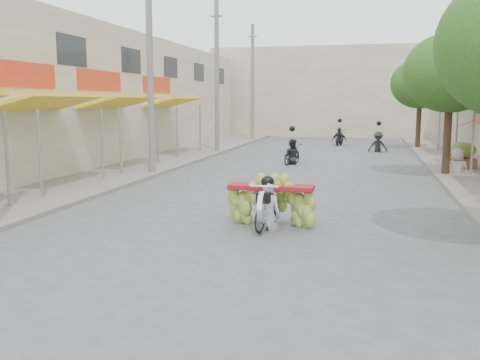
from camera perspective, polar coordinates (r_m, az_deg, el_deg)
name	(u,v)px	position (r m, az deg, el deg)	size (l,w,h in m)	color
ground	(177,297)	(7.86, -6.72, -12.34)	(120.00, 120.00, 0.00)	#57585C
sidewalk_left	(145,163)	(24.04, -10.06, 1.78)	(4.00, 60.00, 0.12)	slate
shophouse_row_left	(28,96)	(25.44, -21.64, 8.32)	(9.77, 40.00, 6.00)	#C2B799
far_building	(338,92)	(44.96, 10.36, 9.18)	(20.00, 6.00, 7.00)	#C2B799
utility_pole_mid	(150,67)	(20.54, -9.57, 11.77)	(0.60, 0.24, 8.00)	slate
utility_pole_far	(217,78)	(29.03, -2.49, 10.86)	(0.60, 0.24, 8.00)	slate
utility_pole_back	(252,83)	(37.76, 1.33, 10.29)	(0.60, 0.24, 8.00)	slate
street_tree_mid	(451,73)	(21.10, 21.57, 10.56)	(3.40, 3.40, 5.25)	#3A2719
street_tree_far	(420,84)	(33.02, 18.69, 9.71)	(3.40, 3.40, 5.25)	#3A2719
produce_crate_far	(460,153)	(23.26, 22.44, 2.67)	(1.20, 0.88, 1.16)	brown
banana_motorbike	(269,198)	(11.75, 3.15, -1.89)	(2.20, 1.78, 1.99)	black
pedestrian	(458,148)	(21.89, 22.26, 3.18)	(0.99, 0.71, 1.80)	silver
bg_motorbike_a	(292,147)	(23.84, 5.56, 3.49)	(0.95, 1.66, 1.95)	black
bg_motorbike_b	(378,136)	(30.50, 14.54, 4.55)	(1.10, 1.56, 1.95)	black
bg_motorbike_c	(339,133)	(34.47, 10.56, 4.92)	(1.04, 1.87, 1.95)	black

